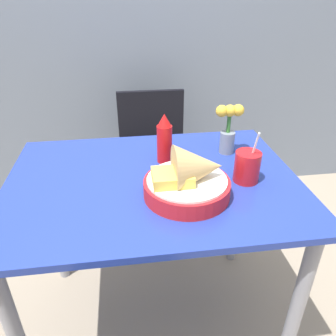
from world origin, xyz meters
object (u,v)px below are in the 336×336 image
Objects in this scene: chair_far_window at (153,149)px; ketchup_bottle at (164,139)px; drink_cup at (247,168)px; flower_vase at (228,127)px; food_basket at (190,179)px.

chair_far_window is 0.75m from ketchup_bottle.
flower_vase is (-0.00, 0.23, 0.06)m from drink_cup.
chair_far_window is at bearing 112.26° from flower_vase.
chair_far_window is at bearing 92.51° from food_basket.
food_basket is 1.45× the size of ketchup_bottle.
ketchup_bottle is (-0.05, 0.25, 0.03)m from food_basket.
ketchup_bottle and drink_cup have the same top height.
chair_far_window is at bearing 88.88° from ketchup_bottle.
ketchup_bottle is 1.00× the size of drink_cup.
ketchup_bottle reaches higher than chair_far_window.
flower_vase reaches higher than food_basket.
food_basket is 1.39× the size of flower_vase.
food_basket is at bearing -163.29° from drink_cup.
food_basket is at bearing -87.49° from chair_far_window.
drink_cup is (0.22, 0.06, -0.01)m from food_basket.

